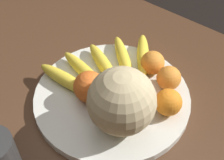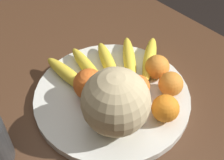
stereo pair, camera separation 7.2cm
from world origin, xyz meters
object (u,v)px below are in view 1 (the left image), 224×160
object	(u,v)px
banana_bunch	(104,66)
orange_front_left	(169,78)
fruit_bowl	(112,96)
orange_back_left	(153,63)
kitchen_table	(85,115)
orange_front_right	(168,102)
orange_mid_center	(137,84)
melon	(122,101)
orange_back_right	(89,87)

from	to	relation	value
banana_bunch	orange_front_left	world-z (taller)	orange_front_left
fruit_bowl	orange_back_left	xyz separation A→B (m)	(-0.03, -0.13, 0.04)
kitchen_table	orange_front_right	bearing A→B (deg)	-161.39
orange_mid_center	orange_front_left	bearing A→B (deg)	-125.23
banana_bunch	orange_mid_center	bearing A→B (deg)	-158.40
banana_bunch	orange_back_left	xyz separation A→B (m)	(-0.10, -0.08, 0.01)
kitchen_table	banana_bunch	world-z (taller)	banana_bunch
banana_bunch	fruit_bowl	bearing A→B (deg)	168.66
fruit_bowl	melon	bearing A→B (deg)	143.09
fruit_bowl	banana_bunch	bearing A→B (deg)	-36.80
kitchen_table	fruit_bowl	xyz separation A→B (m)	(-0.07, -0.03, 0.11)
orange_front_left	orange_mid_center	bearing A→B (deg)	54.77
orange_mid_center	orange_back_left	size ratio (longest dim) A/B	0.96
kitchen_table	orange_mid_center	bearing A→B (deg)	-149.00
orange_back_right	fruit_bowl	bearing A→B (deg)	-129.10
orange_front_right	orange_back_right	size ratio (longest dim) A/B	0.83
kitchen_table	orange_front_right	size ratio (longest dim) A/B	20.16
melon	orange_back_right	world-z (taller)	melon
fruit_bowl	orange_back_right	size ratio (longest dim) A/B	5.04
melon	orange_mid_center	size ratio (longest dim) A/B	2.50
melon	orange_mid_center	distance (m)	0.11
orange_mid_center	melon	bearing A→B (deg)	105.57
melon	banana_bunch	world-z (taller)	melon
orange_front_left	orange_mid_center	world-z (taller)	same
melon	orange_front_left	world-z (taller)	melon
kitchen_table	orange_back_left	bearing A→B (deg)	-123.60
fruit_bowl	orange_back_right	distance (m)	0.07
kitchen_table	orange_back_left	world-z (taller)	orange_back_left
orange_back_left	orange_mid_center	bearing A→B (deg)	99.62
orange_mid_center	orange_back_right	distance (m)	0.11
orange_front_right	orange_front_left	bearing A→B (deg)	-58.29
orange_front_left	orange_back_right	distance (m)	0.20
kitchen_table	orange_back_left	xyz separation A→B (m)	(-0.10, -0.16, 0.15)
fruit_bowl	melon	size ratio (longest dim) A/B	2.58
orange_back_right	orange_mid_center	bearing A→B (deg)	-132.45
kitchen_table	orange_back_right	bearing A→B (deg)	161.49
orange_front_left	orange_back_right	bearing A→B (deg)	50.53
banana_bunch	orange_front_left	xyz separation A→B (m)	(-0.16, -0.06, 0.01)
banana_bunch	orange_front_left	bearing A→B (deg)	-134.10
melon	orange_back_left	bearing A→B (deg)	-77.21
orange_mid_center	orange_back_left	distance (m)	0.09
fruit_bowl	orange_front_right	xyz separation A→B (m)	(-0.13, -0.04, 0.04)
fruit_bowl	kitchen_table	bearing A→B (deg)	20.69
orange_back_left	orange_back_right	bearing A→B (deg)	69.64
orange_front_left	orange_back_left	xyz separation A→B (m)	(0.06, -0.02, 0.00)
orange_mid_center	orange_back_left	bearing A→B (deg)	-80.38
orange_front_right	orange_back_right	world-z (taller)	orange_back_right
kitchen_table	melon	xyz separation A→B (m)	(-0.14, 0.02, 0.19)
kitchen_table	orange_back_right	distance (m)	0.16
orange_back_right	banana_bunch	bearing A→B (deg)	-70.24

